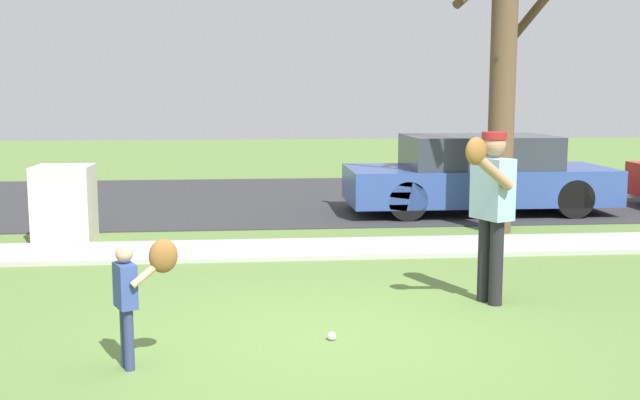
# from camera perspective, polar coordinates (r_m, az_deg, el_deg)

# --- Properties ---
(ground_plane) EXTENTS (48.00, 48.00, 0.00)m
(ground_plane) POSITION_cam_1_polar(r_m,az_deg,el_deg) (10.13, -1.31, -3.91)
(ground_plane) COLOR #567538
(sidewalk_strip) EXTENTS (36.00, 1.20, 0.06)m
(sidewalk_strip) POSITION_cam_1_polar(r_m,az_deg,el_deg) (10.23, -1.35, -3.63)
(sidewalk_strip) COLOR #A3A39E
(sidewalk_strip) RESTS_ON ground
(road_surface) EXTENTS (36.00, 6.80, 0.02)m
(road_surface) POSITION_cam_1_polar(r_m,az_deg,el_deg) (15.15, -2.69, 0.11)
(road_surface) COLOR #2D2D30
(road_surface) RESTS_ON ground
(person_adult) EXTENTS (0.62, 0.81, 1.71)m
(person_adult) POSITION_cam_1_polar(r_m,az_deg,el_deg) (7.72, 12.46, 0.16)
(person_adult) COLOR black
(person_adult) RESTS_ON ground
(person_child) EXTENTS (0.53, 0.31, 1.00)m
(person_child) POSITION_cam_1_polar(r_m,az_deg,el_deg) (6.00, -13.35, -6.08)
(person_child) COLOR navy
(person_child) RESTS_ON ground
(baseball) EXTENTS (0.07, 0.07, 0.07)m
(baseball) POSITION_cam_1_polar(r_m,az_deg,el_deg) (6.65, 0.87, -10.01)
(baseball) COLOR white
(baseball) RESTS_ON ground
(utility_cabinet) EXTENTS (0.78, 0.73, 1.07)m
(utility_cabinet) POSITION_cam_1_polar(r_m,az_deg,el_deg) (11.38, -18.34, -0.26)
(utility_cabinet) COLOR beige
(utility_cabinet) RESTS_ON ground
(street_tree_near) EXTENTS (1.85, 1.88, 5.08)m
(street_tree_near) POSITION_cam_1_polar(r_m,az_deg,el_deg) (11.75, 13.42, 10.79)
(street_tree_near) COLOR brown
(street_tree_near) RESTS_ON ground
(parked_wagon_blue) EXTENTS (4.50, 1.80, 1.33)m
(parked_wagon_blue) POSITION_cam_1_polar(r_m,az_deg,el_deg) (13.61, 11.56, 1.82)
(parked_wagon_blue) COLOR #2D478C
(parked_wagon_blue) RESTS_ON road_surface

